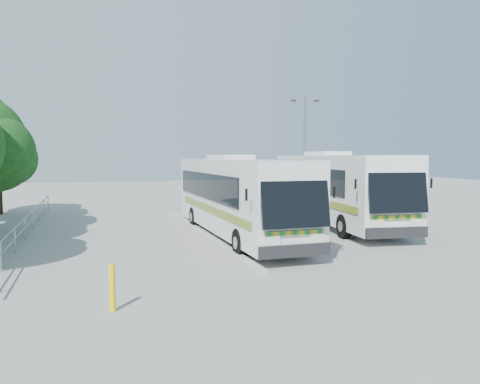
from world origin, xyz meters
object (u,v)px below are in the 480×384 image
object	(u,v)px
coach_adjacent	(334,187)
lamppost	(304,149)
coach_main	(237,195)
bollard	(112,288)

from	to	relation	value
coach_adjacent	lamppost	world-z (taller)	lamppost
coach_main	bollard	xyz separation A→B (m)	(-5.82, -8.81, -1.36)
coach_adjacent	lamppost	distance (m)	6.08
coach_adjacent	coach_main	bearing A→B (deg)	-153.41
bollard	coach_adjacent	bearing A→B (deg)	42.56
coach_main	lamppost	bearing A→B (deg)	47.41
bollard	lamppost	bearing A→B (deg)	52.16
coach_main	coach_adjacent	distance (m)	6.53
coach_main	bollard	distance (m)	10.65
coach_main	bollard	bearing A→B (deg)	-123.84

